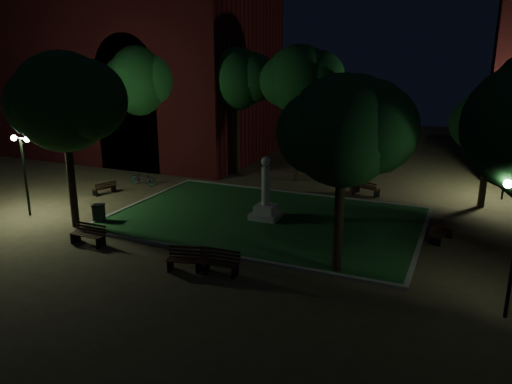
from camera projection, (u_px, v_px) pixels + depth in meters
ground at (250, 232)px, 23.68m from camera, size 80.00×80.00×0.00m
lawn at (266, 219)px, 25.43m from camera, size 15.00×10.00×0.08m
lawn_kerb at (266, 218)px, 25.43m from camera, size 15.40×10.40×0.12m
monument at (266, 202)px, 25.18m from camera, size 1.40×1.40×3.20m
building_main at (140, 63)px, 39.94m from camera, size 20.00×12.00×15.00m
tree_west at (65, 102)px, 22.77m from camera, size 5.68×4.64×8.37m
tree_north_wl at (237, 79)px, 33.16m from camera, size 5.11×4.17×8.58m
tree_north_er at (358, 110)px, 28.46m from camera, size 5.05×4.12×7.11m
tree_ne at (493, 122)px, 26.24m from camera, size 4.48×3.66×6.53m
tree_se at (345, 131)px, 17.91m from camera, size 5.05×4.12×7.58m
tree_nw at (147, 80)px, 34.54m from camera, size 6.35×5.19×8.93m
tree_far_north at (301, 80)px, 31.25m from camera, size 5.32×4.34×8.74m
lamppost_sw at (23, 160)px, 25.33m from camera, size 1.18×0.28×4.19m
lamppost_nw at (156, 126)px, 37.21m from camera, size 1.18×0.28×4.06m
lamppost_ne at (509, 147)px, 28.09m from camera, size 1.18×0.28×4.38m
bench_near_left at (189, 260)px, 19.41m from camera, size 1.80×1.01×0.94m
bench_near_right at (218, 263)px, 19.19m from camera, size 1.74×0.70×0.94m
bench_west_near at (89, 235)px, 22.12m from camera, size 1.66×0.60×0.91m
bench_left_side at (105, 188)px, 29.84m from camera, size 0.94×1.49×0.77m
bench_right_side at (440, 233)px, 22.45m from camera, size 0.95×1.56×0.81m
bench_far_side at (366, 189)px, 29.60m from camera, size 1.72×1.16×0.89m
trash_bin at (99, 213)px, 24.93m from camera, size 0.68×0.68×0.92m
bicycle at (143, 178)px, 31.90m from camera, size 1.78×0.74×0.91m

